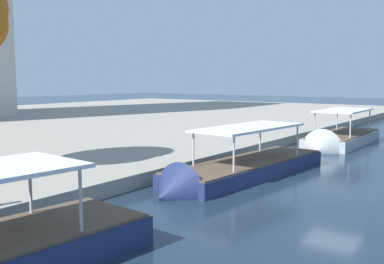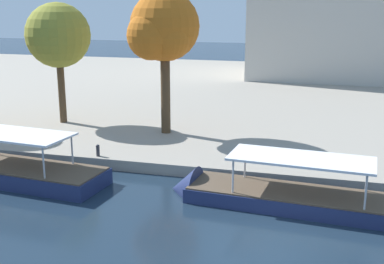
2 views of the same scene
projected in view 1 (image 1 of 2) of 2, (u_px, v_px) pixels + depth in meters
ground_plane at (333, 190)px, 21.33m from camera, size 220.00×220.00×0.00m
tour_boat_1 at (237, 174)px, 23.78m from camera, size 12.88×4.00×3.92m
tour_boat_2 at (338, 142)px, 35.50m from camera, size 11.28×3.47×4.12m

